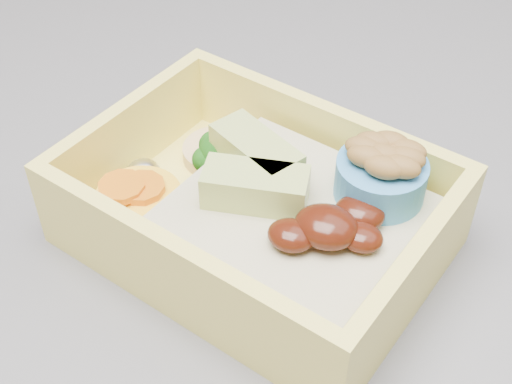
% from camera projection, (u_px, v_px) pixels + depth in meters
% --- Properties ---
extents(bento_box, '(0.23, 0.19, 0.08)m').
position_uv_depth(bento_box, '(269.00, 211.00, 0.41)').
color(bento_box, '#FFEE69').
rests_on(bento_box, island).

